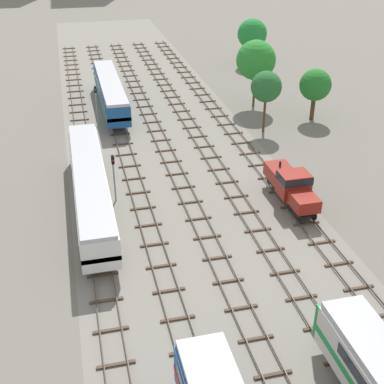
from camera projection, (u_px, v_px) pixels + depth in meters
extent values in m
plane|color=slate|center=(189.00, 200.00, 49.21)|extent=(480.00, 480.00, 0.00)
cube|color=gray|center=(189.00, 200.00, 49.21)|extent=(22.04, 176.00, 0.01)
cube|color=#47382D|center=(84.00, 206.00, 47.94)|extent=(0.07, 126.00, 0.15)
cube|color=#47382D|center=(100.00, 204.00, 48.24)|extent=(0.07, 126.00, 0.15)
cube|color=brown|center=(116.00, 365.00, 31.62)|extent=(2.40, 0.22, 0.14)
cube|color=brown|center=(111.00, 330.00, 34.16)|extent=(2.40, 0.22, 0.14)
cube|color=brown|center=(106.00, 301.00, 36.71)|extent=(2.40, 0.22, 0.14)
cube|color=brown|center=(103.00, 275.00, 39.25)|extent=(2.40, 0.22, 0.14)
cube|color=brown|center=(99.00, 252.00, 41.80)|extent=(2.40, 0.22, 0.14)
cube|color=brown|center=(96.00, 232.00, 44.34)|extent=(2.40, 0.22, 0.14)
cube|color=brown|center=(94.00, 214.00, 46.89)|extent=(2.40, 0.22, 0.14)
cube|color=brown|center=(91.00, 198.00, 49.43)|extent=(2.40, 0.22, 0.14)
cube|color=brown|center=(89.00, 184.00, 51.98)|extent=(2.40, 0.22, 0.14)
cube|color=brown|center=(87.00, 171.00, 54.52)|extent=(2.40, 0.22, 0.14)
cube|color=brown|center=(85.00, 159.00, 57.07)|extent=(2.40, 0.22, 0.14)
cube|color=brown|center=(84.00, 148.00, 59.61)|extent=(2.40, 0.22, 0.14)
cube|color=brown|center=(82.00, 138.00, 62.16)|extent=(2.40, 0.22, 0.14)
cube|color=brown|center=(81.00, 129.00, 64.70)|extent=(2.40, 0.22, 0.14)
cube|color=brown|center=(80.00, 120.00, 67.25)|extent=(2.40, 0.22, 0.14)
cube|color=brown|center=(78.00, 112.00, 69.79)|extent=(2.40, 0.22, 0.14)
cube|color=brown|center=(77.00, 105.00, 72.34)|extent=(2.40, 0.22, 0.14)
cube|color=brown|center=(76.00, 98.00, 74.88)|extent=(2.40, 0.22, 0.14)
cube|color=brown|center=(75.00, 91.00, 77.43)|extent=(2.40, 0.22, 0.14)
cube|color=brown|center=(74.00, 85.00, 79.97)|extent=(2.40, 0.22, 0.14)
cube|color=brown|center=(74.00, 80.00, 82.52)|extent=(2.40, 0.22, 0.14)
cube|color=brown|center=(73.00, 75.00, 85.06)|extent=(2.40, 0.22, 0.14)
cube|color=brown|center=(72.00, 70.00, 87.61)|extent=(2.40, 0.22, 0.14)
cube|color=brown|center=(71.00, 65.00, 90.15)|extent=(2.40, 0.22, 0.14)
cube|color=brown|center=(71.00, 60.00, 92.70)|extent=(2.40, 0.22, 0.14)
cube|color=brown|center=(70.00, 56.00, 95.24)|extent=(2.40, 0.22, 0.14)
cube|color=brown|center=(69.00, 52.00, 97.79)|extent=(2.40, 0.22, 0.14)
cube|color=brown|center=(69.00, 48.00, 100.33)|extent=(2.40, 0.22, 0.14)
cube|color=#47382D|center=(133.00, 200.00, 48.87)|extent=(0.07, 126.00, 0.15)
cube|color=#47382D|center=(148.00, 198.00, 49.17)|extent=(0.07, 126.00, 0.15)
cube|color=brown|center=(188.00, 351.00, 32.55)|extent=(2.40, 0.22, 0.14)
cube|color=brown|center=(178.00, 319.00, 35.09)|extent=(2.40, 0.22, 0.14)
cube|color=brown|center=(169.00, 291.00, 37.64)|extent=(2.40, 0.22, 0.14)
cube|color=brown|center=(161.00, 266.00, 40.18)|extent=(2.40, 0.22, 0.14)
cube|color=brown|center=(154.00, 245.00, 42.73)|extent=(2.40, 0.22, 0.14)
cube|color=brown|center=(148.00, 225.00, 45.27)|extent=(2.40, 0.22, 0.14)
cube|color=brown|center=(143.00, 208.00, 47.82)|extent=(2.40, 0.22, 0.14)
cube|color=brown|center=(138.00, 193.00, 50.36)|extent=(2.40, 0.22, 0.14)
cube|color=brown|center=(134.00, 179.00, 52.91)|extent=(2.40, 0.22, 0.14)
cube|color=brown|center=(130.00, 166.00, 55.45)|extent=(2.40, 0.22, 0.14)
cube|color=brown|center=(126.00, 155.00, 58.00)|extent=(2.40, 0.22, 0.14)
cube|color=brown|center=(123.00, 144.00, 60.54)|extent=(2.40, 0.22, 0.14)
cube|color=brown|center=(120.00, 134.00, 63.09)|extent=(2.40, 0.22, 0.14)
cube|color=brown|center=(117.00, 125.00, 65.63)|extent=(2.40, 0.22, 0.14)
cube|color=brown|center=(114.00, 117.00, 68.18)|extent=(2.40, 0.22, 0.14)
cube|color=brown|center=(112.00, 109.00, 70.72)|extent=(2.40, 0.22, 0.14)
cube|color=brown|center=(110.00, 102.00, 73.27)|extent=(2.40, 0.22, 0.14)
cube|color=brown|center=(108.00, 95.00, 75.81)|extent=(2.40, 0.22, 0.14)
cube|color=brown|center=(106.00, 89.00, 78.36)|extent=(2.40, 0.22, 0.14)
cube|color=brown|center=(104.00, 83.00, 80.90)|extent=(2.40, 0.22, 0.14)
cube|color=brown|center=(102.00, 78.00, 83.45)|extent=(2.40, 0.22, 0.14)
cube|color=brown|center=(101.00, 73.00, 85.99)|extent=(2.40, 0.22, 0.14)
cube|color=brown|center=(99.00, 68.00, 88.54)|extent=(2.40, 0.22, 0.14)
cube|color=brown|center=(98.00, 63.00, 91.08)|extent=(2.40, 0.22, 0.14)
cube|color=brown|center=(96.00, 59.00, 93.63)|extent=(2.40, 0.22, 0.14)
cube|color=brown|center=(95.00, 55.00, 96.17)|extent=(2.40, 0.22, 0.14)
cube|color=brown|center=(94.00, 51.00, 98.72)|extent=(2.40, 0.22, 0.14)
cube|color=brown|center=(92.00, 47.00, 101.26)|extent=(2.40, 0.22, 0.14)
cube|color=#47382D|center=(180.00, 194.00, 49.81)|extent=(0.07, 126.00, 0.15)
cube|color=#47382D|center=(194.00, 193.00, 50.10)|extent=(0.07, 126.00, 0.15)
cube|color=brown|center=(273.00, 375.00, 30.94)|extent=(2.40, 0.22, 0.14)
cube|color=brown|center=(256.00, 339.00, 33.48)|extent=(2.40, 0.22, 0.14)
cube|color=brown|center=(241.00, 308.00, 36.03)|extent=(2.40, 0.22, 0.14)
cube|color=brown|center=(228.00, 281.00, 38.57)|extent=(2.40, 0.22, 0.14)
cube|color=brown|center=(217.00, 258.00, 41.12)|extent=(2.40, 0.22, 0.14)
cube|color=brown|center=(207.00, 237.00, 43.66)|extent=(2.40, 0.22, 0.14)
cube|color=brown|center=(198.00, 219.00, 46.21)|extent=(2.40, 0.22, 0.14)
cube|color=brown|center=(191.00, 202.00, 48.75)|extent=(2.40, 0.22, 0.14)
cube|color=brown|center=(183.00, 187.00, 51.30)|extent=(2.40, 0.22, 0.14)
cube|color=brown|center=(177.00, 174.00, 53.84)|extent=(2.40, 0.22, 0.14)
cube|color=brown|center=(171.00, 162.00, 56.39)|extent=(2.40, 0.22, 0.14)
cube|color=brown|center=(166.00, 151.00, 58.93)|extent=(2.40, 0.22, 0.14)
cube|color=brown|center=(161.00, 140.00, 61.48)|extent=(2.40, 0.22, 0.14)
cube|color=brown|center=(156.00, 131.00, 64.02)|extent=(2.40, 0.22, 0.14)
cube|color=brown|center=(152.00, 122.00, 66.57)|extent=(2.40, 0.22, 0.14)
cube|color=brown|center=(148.00, 114.00, 69.11)|extent=(2.40, 0.22, 0.14)
cube|color=brown|center=(145.00, 107.00, 71.66)|extent=(2.40, 0.22, 0.14)
cube|color=brown|center=(141.00, 100.00, 74.20)|extent=(2.40, 0.22, 0.14)
cube|color=brown|center=(138.00, 93.00, 76.75)|extent=(2.40, 0.22, 0.14)
cube|color=brown|center=(135.00, 87.00, 79.29)|extent=(2.40, 0.22, 0.14)
cube|color=brown|center=(133.00, 81.00, 81.84)|extent=(2.40, 0.22, 0.14)
cube|color=brown|center=(130.00, 76.00, 84.38)|extent=(2.40, 0.22, 0.14)
cube|color=brown|center=(128.00, 71.00, 86.93)|extent=(2.40, 0.22, 0.14)
cube|color=brown|center=(125.00, 66.00, 89.47)|extent=(2.40, 0.22, 0.14)
cube|color=brown|center=(123.00, 62.00, 92.02)|extent=(2.40, 0.22, 0.14)
cube|color=brown|center=(121.00, 57.00, 94.56)|extent=(2.40, 0.22, 0.14)
cube|color=brown|center=(119.00, 53.00, 97.11)|extent=(2.40, 0.22, 0.14)
cube|color=brown|center=(117.00, 49.00, 99.65)|extent=(2.40, 0.22, 0.14)
cube|color=brown|center=(116.00, 46.00, 102.20)|extent=(2.40, 0.22, 0.14)
cube|color=#47382D|center=(225.00, 189.00, 50.74)|extent=(0.07, 126.00, 0.15)
cube|color=#47382D|center=(239.00, 187.00, 51.04)|extent=(0.07, 126.00, 0.15)
cube|color=brown|center=(342.00, 361.00, 31.87)|extent=(2.40, 0.22, 0.14)
cube|color=brown|center=(320.00, 327.00, 34.42)|extent=(2.40, 0.22, 0.14)
cube|color=brown|center=(301.00, 298.00, 36.96)|extent=(2.40, 0.22, 0.14)
cube|color=brown|center=(285.00, 272.00, 39.51)|extent=(2.40, 0.22, 0.14)
cube|color=brown|center=(271.00, 250.00, 42.05)|extent=(2.40, 0.22, 0.14)
cube|color=brown|center=(258.00, 230.00, 44.60)|extent=(2.40, 0.22, 0.14)
cube|color=brown|center=(246.00, 213.00, 47.14)|extent=(2.40, 0.22, 0.14)
cube|color=brown|center=(236.00, 197.00, 49.69)|extent=(2.40, 0.22, 0.14)
cube|color=brown|center=(227.00, 182.00, 52.23)|extent=(2.40, 0.22, 0.14)
cube|color=brown|center=(219.00, 169.00, 54.78)|extent=(2.40, 0.22, 0.14)
cube|color=brown|center=(211.00, 158.00, 57.32)|extent=(2.40, 0.22, 0.14)
cube|color=brown|center=(204.00, 147.00, 59.87)|extent=(2.40, 0.22, 0.14)
cube|color=brown|center=(198.00, 137.00, 62.41)|extent=(2.40, 0.22, 0.14)
cube|color=brown|center=(192.00, 128.00, 64.96)|extent=(2.40, 0.22, 0.14)
cube|color=brown|center=(186.00, 119.00, 67.50)|extent=(2.40, 0.22, 0.14)
cube|color=brown|center=(181.00, 111.00, 70.05)|extent=(2.40, 0.22, 0.14)
cube|color=brown|center=(177.00, 104.00, 72.59)|extent=(2.40, 0.22, 0.14)
cube|color=brown|center=(172.00, 97.00, 75.14)|extent=(2.40, 0.22, 0.14)
cube|color=brown|center=(168.00, 91.00, 77.68)|extent=(2.40, 0.22, 0.14)
cube|color=brown|center=(164.00, 85.00, 80.23)|extent=(2.40, 0.22, 0.14)
cube|color=brown|center=(161.00, 79.00, 82.77)|extent=(2.40, 0.22, 0.14)
cube|color=brown|center=(157.00, 74.00, 85.32)|extent=(2.40, 0.22, 0.14)
cube|color=brown|center=(154.00, 69.00, 87.86)|extent=(2.40, 0.22, 0.14)
cube|color=brown|center=(151.00, 64.00, 90.41)|extent=(2.40, 0.22, 0.14)
cube|color=brown|center=(148.00, 60.00, 92.95)|extent=(2.40, 0.22, 0.14)
cube|color=brown|center=(146.00, 56.00, 95.50)|extent=(2.40, 0.22, 0.14)
cube|color=brown|center=(143.00, 52.00, 98.04)|extent=(2.40, 0.22, 0.14)
cube|color=brown|center=(141.00, 48.00, 100.59)|extent=(2.40, 0.22, 0.14)
cube|color=brown|center=(138.00, 44.00, 103.13)|extent=(2.40, 0.22, 0.14)
cube|color=#47382D|center=(268.00, 184.00, 51.67)|extent=(0.07, 126.00, 0.15)
cube|color=#47382D|center=(281.00, 182.00, 51.97)|extent=(0.07, 126.00, 0.15)
cube|color=brown|center=(381.00, 316.00, 35.35)|extent=(2.40, 0.22, 0.14)
cube|color=brown|center=(359.00, 288.00, 37.89)|extent=(2.40, 0.22, 0.14)
cube|color=brown|center=(339.00, 264.00, 40.44)|extent=(2.40, 0.22, 0.14)
cube|color=brown|center=(322.00, 242.00, 42.98)|extent=(2.40, 0.22, 0.14)
cube|color=brown|center=(306.00, 223.00, 45.53)|extent=(2.40, 0.22, 0.14)
cube|color=brown|center=(293.00, 207.00, 48.07)|extent=(2.40, 0.22, 0.14)
cube|color=brown|center=(280.00, 191.00, 50.62)|extent=(2.40, 0.22, 0.14)
cube|color=brown|center=(269.00, 177.00, 53.16)|extent=(2.40, 0.22, 0.14)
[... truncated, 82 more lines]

